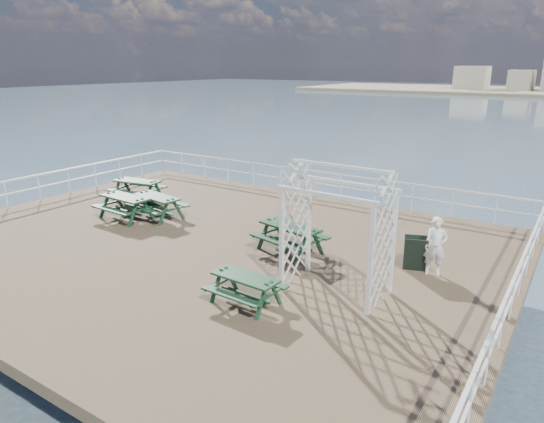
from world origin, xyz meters
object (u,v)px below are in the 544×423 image
(picnic_table_a, at_px, (137,186))
(picnic_table_d, at_px, (126,202))
(person, at_px, (436,246))
(trellis_arbor, at_px, (337,237))
(picnic_table_c, at_px, (290,232))
(picnic_table_b, at_px, (157,202))
(picnic_table_e, at_px, (245,284))

(picnic_table_a, xyz_separation_m, picnic_table_d, (1.62, -1.98, 0.01))
(person, bearing_deg, trellis_arbor, -145.71)
(picnic_table_c, height_order, person, person)
(picnic_table_b, xyz_separation_m, person, (9.82, 0.52, 0.20))
(picnic_table_b, bearing_deg, picnic_table_e, -20.03)
(trellis_arbor, bearing_deg, person, 54.61)
(picnic_table_a, distance_m, picnic_table_e, 10.29)
(picnic_table_e, height_order, trellis_arbor, trellis_arbor)
(picnic_table_a, height_order, trellis_arbor, trellis_arbor)
(picnic_table_a, bearing_deg, trellis_arbor, -26.55)
(trellis_arbor, relative_size, person, 2.00)
(picnic_table_c, distance_m, person, 4.12)
(picnic_table_e, bearing_deg, picnic_table_a, 154.71)
(picnic_table_c, relative_size, trellis_arbor, 0.70)
(picnic_table_b, height_order, trellis_arbor, trellis_arbor)
(picnic_table_c, bearing_deg, person, 22.40)
(picnic_table_c, bearing_deg, picnic_table_b, -169.26)
(picnic_table_d, xyz_separation_m, person, (10.68, 1.23, 0.19))
(person, bearing_deg, picnic_table_e, -146.60)
(picnic_table_a, height_order, picnic_table_c, picnic_table_a)
(picnic_table_b, relative_size, picnic_table_c, 0.96)
(picnic_table_d, bearing_deg, picnic_table_a, 132.33)
(picnic_table_a, height_order, picnic_table_b, picnic_table_a)
(picnic_table_b, xyz_separation_m, picnic_table_e, (6.60, -3.57, -0.09))
(picnic_table_d, height_order, person, person)
(picnic_table_a, bearing_deg, person, -13.78)
(picnic_table_e, distance_m, trellis_arbor, 2.46)
(picnic_table_b, relative_size, person, 1.33)
(picnic_table_a, height_order, picnic_table_e, picnic_table_a)
(picnic_table_a, bearing_deg, picnic_table_e, -38.32)
(person, bearing_deg, picnic_table_c, 171.39)
(picnic_table_e, bearing_deg, trellis_arbor, 53.48)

